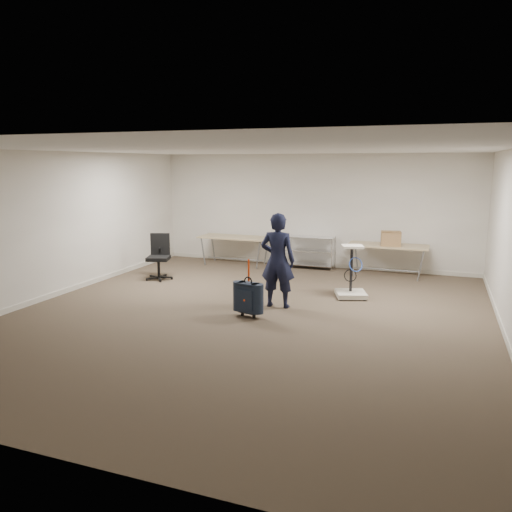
% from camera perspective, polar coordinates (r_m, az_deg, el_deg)
% --- Properties ---
extents(ground, '(9.00, 9.00, 0.00)m').
position_cam_1_polar(ground, '(8.60, -0.87, -6.84)').
color(ground, '#403527').
rests_on(ground, ground).
extents(room_shell, '(8.00, 9.00, 9.00)m').
position_cam_1_polar(room_shell, '(9.84, 2.04, -4.29)').
color(room_shell, beige).
rests_on(room_shell, ground).
extents(folding_table_left, '(1.80, 0.75, 0.73)m').
position_cam_1_polar(folding_table_left, '(12.72, -2.46, 2.01)').
color(folding_table_left, '#97825D').
rests_on(folding_table_left, ground).
extents(folding_table_right, '(1.80, 0.75, 0.73)m').
position_cam_1_polar(folding_table_right, '(11.80, 14.83, 0.99)').
color(folding_table_right, '#97825D').
rests_on(folding_table_right, ground).
extents(wire_shelf, '(1.22, 0.47, 0.80)m').
position_cam_1_polar(wire_shelf, '(12.40, 6.13, 0.62)').
color(wire_shelf, silver).
rests_on(wire_shelf, ground).
extents(person, '(0.65, 0.44, 1.72)m').
position_cam_1_polar(person, '(8.93, 2.49, -0.51)').
color(person, black).
rests_on(person, ground).
extents(suitcase, '(0.40, 0.28, 1.00)m').
position_cam_1_polar(suitcase, '(8.44, -0.90, -4.77)').
color(suitcase, black).
rests_on(suitcase, ground).
extents(office_chair, '(0.61, 0.62, 1.01)m').
position_cam_1_polar(office_chair, '(11.41, -11.02, -1.07)').
color(office_chair, black).
rests_on(office_chair, ground).
extents(equipment_cart, '(0.71, 0.71, 1.03)m').
position_cam_1_polar(equipment_cart, '(9.85, 10.84, -3.15)').
color(equipment_cart, beige).
rests_on(equipment_cart, ground).
extents(cardboard_box, '(0.47, 0.38, 0.32)m').
position_cam_1_polar(cardboard_box, '(11.69, 15.16, 1.94)').
color(cardboard_box, '#9F844A').
rests_on(cardboard_box, folding_table_right).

